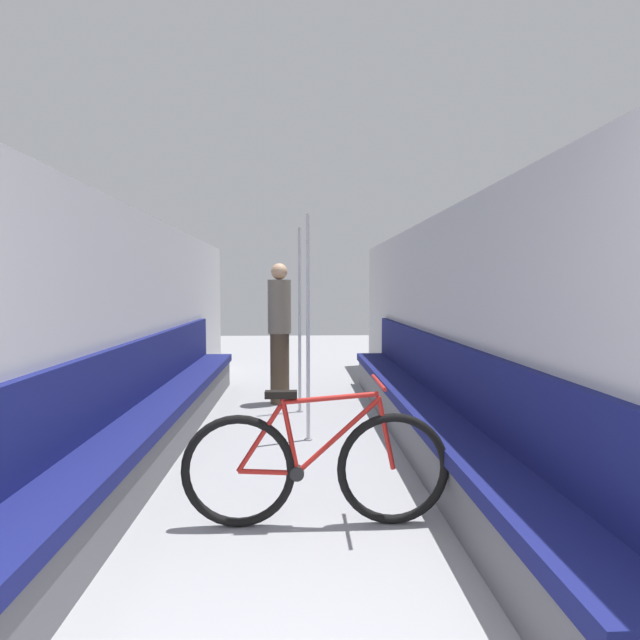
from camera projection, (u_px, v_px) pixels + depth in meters
wall_left at (117, 333)px, 4.21m from camera, size 0.10×10.65×2.23m
wall_right at (462, 332)px, 4.34m from camera, size 0.10×10.65×2.23m
bench_seat_row_left at (157, 416)px, 4.54m from camera, size 0.46×6.31×1.03m
bench_seat_row_right at (425, 413)px, 4.65m from camera, size 0.46×6.31×1.03m
bicycle at (316, 467)px, 3.13m from camera, size 1.69×0.46×0.92m
grab_pole_near at (308, 331)px, 4.85m from camera, size 0.08×0.08×2.21m
grab_pole_far at (300, 323)px, 5.97m from camera, size 0.08×0.08×2.21m
passenger_standing at (280, 331)px, 6.43m from camera, size 0.30×0.30×1.81m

